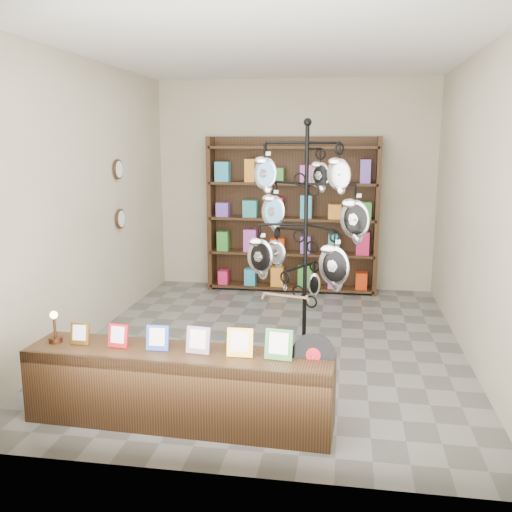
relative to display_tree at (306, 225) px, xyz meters
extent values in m
plane|color=slate|center=(-0.39, 0.41, -1.35)|extent=(5.00, 5.00, 0.00)
plane|color=beige|center=(-0.39, 2.91, 0.15)|extent=(4.00, 0.00, 4.00)
plane|color=beige|center=(-0.39, -2.09, 0.15)|extent=(4.00, 0.00, 4.00)
plane|color=beige|center=(-2.39, 0.41, 0.15)|extent=(0.00, 5.00, 5.00)
plane|color=beige|center=(1.61, 0.41, 0.15)|extent=(0.00, 5.00, 5.00)
plane|color=white|center=(-0.39, 0.41, 1.65)|extent=(5.00, 5.00, 0.00)
cylinder|color=black|center=(0.00, 0.00, -1.34)|extent=(0.61, 0.61, 0.03)
cylinder|color=black|center=(0.00, 0.00, -0.21)|extent=(0.05, 0.05, 2.28)
sphere|color=black|center=(0.00, 0.00, 0.95)|extent=(0.08, 0.08, 0.08)
ellipsoid|color=silver|center=(0.08, 0.23, -0.64)|extent=(0.13, 0.08, 0.24)
cube|color=#AD7148|center=(-0.16, -0.28, -0.62)|extent=(0.42, 0.12, 0.04)
cube|color=black|center=(-0.84, -1.44, -1.06)|extent=(2.36, 0.58, 0.58)
cube|color=gold|center=(-1.64, -1.41, -0.69)|extent=(0.15, 0.06, 0.17)
cube|color=#AB0D14|center=(-1.32, -1.43, -0.69)|extent=(0.16, 0.06, 0.18)
cube|color=#263FA5|center=(-1.00, -1.44, -0.68)|extent=(0.17, 0.06, 0.19)
cube|color=#E54C33|center=(-0.68, -1.45, -0.67)|extent=(0.18, 0.07, 0.20)
cube|color=gold|center=(-0.36, -1.46, -0.67)|extent=(0.19, 0.07, 0.21)
cube|color=#337233|center=(-0.07, -1.48, -0.66)|extent=(0.21, 0.07, 0.22)
cylinder|color=black|center=(0.17, -1.43, -0.75)|extent=(0.32, 0.09, 0.31)
cylinder|color=#AB0D14|center=(0.17, -1.44, -0.75)|extent=(0.11, 0.03, 0.11)
cylinder|color=#422313|center=(-1.85, -1.40, -0.75)|extent=(0.11, 0.11, 0.04)
cylinder|color=#422313|center=(-1.85, -1.40, -0.66)|extent=(0.02, 0.02, 0.15)
sphere|color=#FFBF59|center=(-1.85, -1.40, -0.55)|extent=(0.06, 0.06, 0.06)
cube|color=black|center=(-0.39, 2.85, -0.25)|extent=(2.40, 0.04, 2.20)
cube|color=black|center=(-1.57, 2.69, -0.25)|extent=(0.06, 0.36, 2.20)
cube|color=black|center=(0.79, 2.69, -0.25)|extent=(0.06, 0.36, 2.20)
cube|color=black|center=(-0.39, 2.69, -1.30)|extent=(2.36, 0.36, 0.04)
cube|color=black|center=(-0.39, 2.69, -0.80)|extent=(2.36, 0.36, 0.03)
cube|color=black|center=(-0.39, 2.69, -0.30)|extent=(2.36, 0.36, 0.04)
cube|color=black|center=(-0.39, 2.69, 0.20)|extent=(2.36, 0.36, 0.04)
cube|color=black|center=(-0.39, 2.69, 0.70)|extent=(2.36, 0.36, 0.04)
cylinder|color=black|center=(-2.36, 1.21, 0.45)|extent=(0.03, 0.24, 0.24)
cylinder|color=black|center=(-2.36, 1.21, -0.15)|extent=(0.03, 0.24, 0.24)
camera|label=1|loc=(0.39, -5.36, 0.77)|focal=40.00mm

